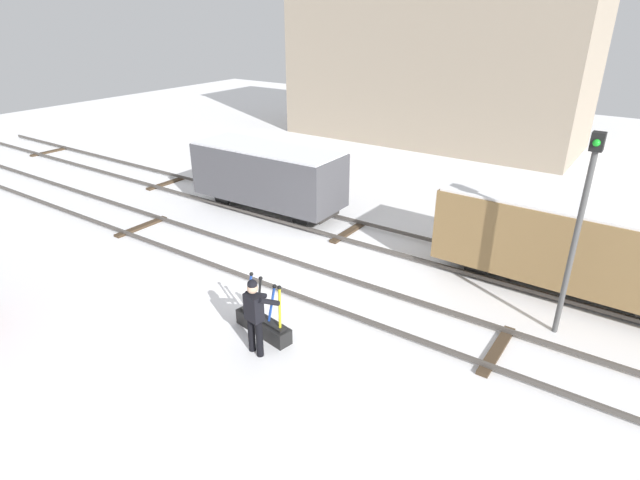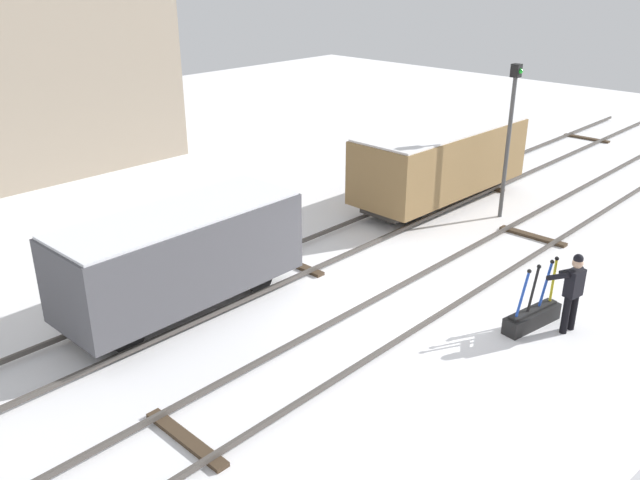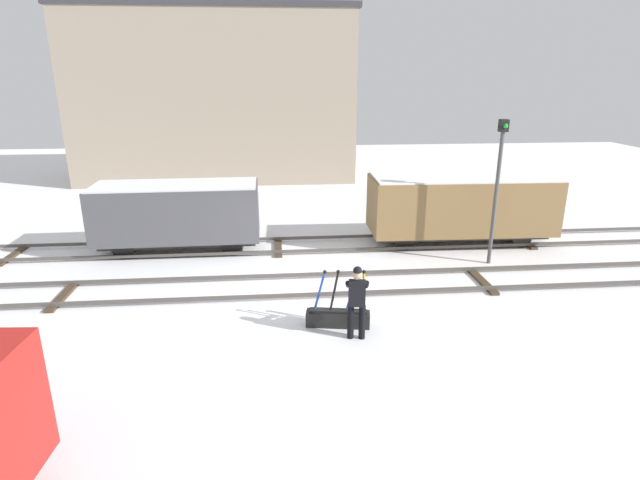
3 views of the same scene
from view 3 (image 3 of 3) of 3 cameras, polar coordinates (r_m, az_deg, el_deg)
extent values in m
plane|color=white|center=(14.35, -4.54, -5.57)|extent=(60.00, 60.00, 0.00)
cube|color=#4C4742|center=(13.64, -4.51, -6.28)|extent=(44.00, 0.07, 0.10)
cube|color=#4C4742|center=(14.96, -4.60, -4.00)|extent=(44.00, 0.07, 0.10)
cube|color=#423323|center=(15.46, -26.95, -5.64)|extent=(0.24, 1.94, 0.08)
cube|color=#423323|center=(15.51, 17.74, -4.39)|extent=(0.24, 1.94, 0.08)
cube|color=#4C4742|center=(16.92, -4.70, -1.33)|extent=(44.00, 0.07, 0.10)
cube|color=#4C4742|center=(18.28, -4.76, 0.17)|extent=(44.00, 0.07, 0.10)
cube|color=#423323|center=(19.68, -31.29, -1.47)|extent=(0.24, 1.94, 0.08)
cube|color=#423323|center=(17.63, -4.73, -0.83)|extent=(0.24, 1.94, 0.08)
cube|color=#423323|center=(19.73, 21.75, -0.02)|extent=(0.24, 1.94, 0.08)
cube|color=black|center=(12.29, 2.03, -8.85)|extent=(1.56, 0.61, 0.36)
cube|color=black|center=(12.19, 2.04, -7.98)|extent=(1.38, 0.43, 0.06)
cylinder|color=#1E47B7|center=(12.01, -0.06, -5.86)|extent=(0.31, 0.11, 1.03)
sphere|color=black|center=(11.81, 0.55, -3.62)|extent=(0.09, 0.09, 0.09)
cylinder|color=black|center=(11.99, 1.60, -5.87)|extent=(0.25, 0.10, 1.04)
sphere|color=black|center=(11.79, 2.07, -3.59)|extent=(0.09, 0.09, 0.09)
cylinder|color=#1E47B7|center=(11.98, 3.59, -5.96)|extent=(0.31, 0.11, 1.03)
sphere|color=black|center=(11.79, 4.25, -3.71)|extent=(0.09, 0.09, 0.09)
cylinder|color=yellow|center=(11.98, 4.86, -5.92)|extent=(0.09, 0.07, 1.05)
sphere|color=black|center=(11.78, 4.99, -3.59)|extent=(0.09, 0.09, 0.09)
cylinder|color=black|center=(11.67, 3.46, -9.14)|extent=(0.15, 0.15, 0.83)
cylinder|color=black|center=(11.67, 4.76, -9.17)|extent=(0.15, 0.15, 0.83)
cube|color=black|center=(11.36, 4.19, -6.00)|extent=(0.41, 0.30, 0.59)
sphere|color=tan|center=(11.19, 4.24, -3.92)|extent=(0.22, 0.22, 0.22)
sphere|color=black|center=(11.16, 4.25, -3.48)|extent=(0.20, 0.20, 0.20)
cylinder|color=black|center=(11.54, 3.16, -4.99)|extent=(0.20, 0.55, 0.36)
cylinder|color=black|center=(11.54, 5.26, -5.00)|extent=(0.20, 0.54, 0.38)
cylinder|color=#4C4C4C|center=(16.55, 19.14, 4.28)|extent=(0.12, 0.12, 4.14)
cube|color=black|center=(16.20, 19.97, 12.02)|extent=(0.24, 0.24, 0.36)
sphere|color=green|center=(16.08, 20.17, 11.96)|extent=(0.14, 0.14, 0.14)
cube|color=gray|center=(30.45, -11.50, 15.38)|extent=(15.11, 6.13, 8.93)
cube|color=#38383D|center=(30.60, -12.09, 24.03)|extent=(15.41, 6.25, 0.30)
cube|color=#2D2B28|center=(17.82, -15.51, -0.02)|extent=(5.13, 1.27, 0.20)
cube|color=#4C4C51|center=(17.54, -15.78, 3.05)|extent=(5.42, 2.06, 1.78)
cube|color=white|center=(17.34, -16.04, 5.99)|extent=(5.31, 1.98, 0.06)
cylinder|color=black|center=(17.71, -21.34, -0.91)|extent=(0.70, 0.11, 0.70)
cylinder|color=black|center=(18.71, -20.53, 0.16)|extent=(0.70, 0.11, 0.70)
cylinder|color=black|center=(17.11, -9.98, -0.55)|extent=(0.70, 0.11, 0.70)
cylinder|color=black|center=(18.14, -9.78, 0.54)|extent=(0.70, 0.11, 0.70)
cube|color=#2D2B28|center=(18.67, 15.32, 0.82)|extent=(6.02, 1.48, 0.20)
cube|color=olive|center=(18.40, 15.58, 3.91)|extent=(6.36, 2.38, 1.88)
cube|color=white|center=(18.20, 15.84, 6.86)|extent=(6.23, 2.29, 0.06)
cylinder|color=black|center=(17.56, 9.60, -0.04)|extent=(0.70, 0.12, 0.70)
cylinder|color=black|center=(18.70, 8.75, 1.13)|extent=(0.70, 0.12, 0.70)
cylinder|color=black|center=(18.92, 21.77, 0.22)|extent=(0.70, 0.12, 0.70)
cylinder|color=black|center=(19.99, 20.31, 1.30)|extent=(0.70, 0.12, 0.70)
ellipsoid|color=#333338|center=(31.13, -5.32, 24.60)|extent=(0.28, 0.18, 0.11)
sphere|color=#333338|center=(31.16, -5.12, 24.67)|extent=(0.07, 0.07, 0.07)
camera|label=1|loc=(8.77, 62.47, 14.77)|focal=28.71mm
camera|label=2|loc=(12.02, -70.13, 13.53)|focal=37.29mm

